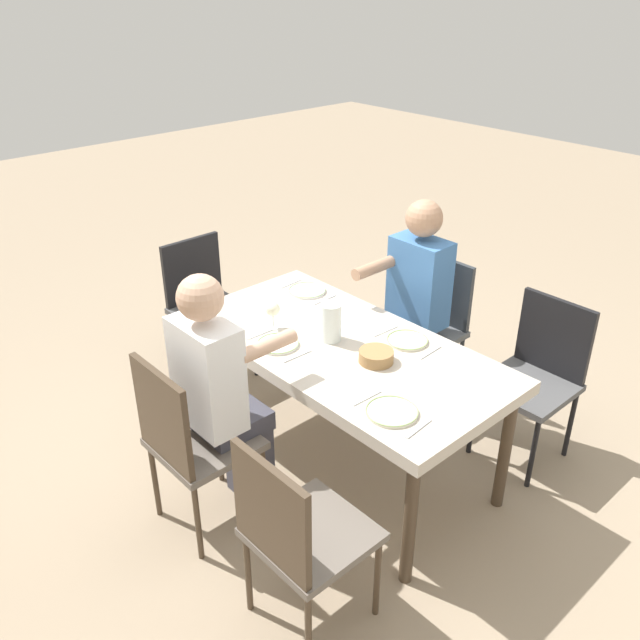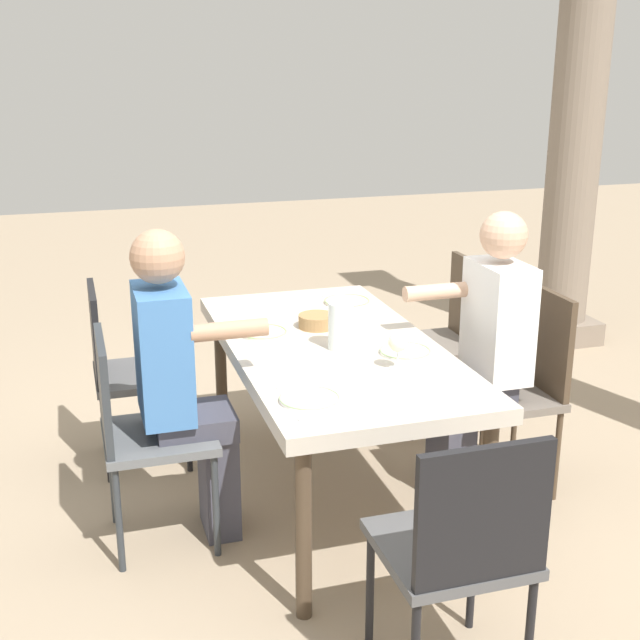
{
  "view_description": "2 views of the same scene",
  "coord_description": "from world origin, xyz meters",
  "px_view_note": "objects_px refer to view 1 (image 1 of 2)",
  "views": [
    {
      "loc": [
        -2.09,
        2.06,
        2.44
      ],
      "look_at": [
        0.1,
        0.06,
        0.87
      ],
      "focal_mm": 37.34,
      "sensor_mm": 36.0,
      "label": 1
    },
    {
      "loc": [
        3.28,
        -1.05,
        1.94
      ],
      "look_at": [
        -0.03,
        -0.05,
        0.85
      ],
      "focal_mm": 47.09,
      "sensor_mm": 36.0,
      "label": 2
    }
  ],
  "objects_px": {
    "chair_head_east": "(204,299)",
    "plate_1": "(407,340)",
    "dining_table": "(343,355)",
    "chair_mid_south": "(428,320)",
    "water_pitcher": "(331,324)",
    "bread_basket": "(376,356)",
    "plate_2": "(278,344)",
    "plate_3": "(307,290)",
    "chair_mid_north": "(188,437)",
    "diner_woman_green": "(221,391)",
    "diner_man_white": "(411,303)",
    "chair_west_north": "(296,531)",
    "plate_0": "(392,412)",
    "wine_glass_2": "(273,310)",
    "chair_west_south": "(538,370)"
  },
  "relations": [
    {
      "from": "chair_head_east",
      "to": "plate_1",
      "type": "xyz_separation_m",
      "value": [
        -1.5,
        -0.26,
        0.22
      ]
    },
    {
      "from": "dining_table",
      "to": "chair_mid_south",
      "type": "distance_m",
      "value": 0.88
    },
    {
      "from": "water_pitcher",
      "to": "bread_basket",
      "type": "relative_size",
      "value": 1.19
    },
    {
      "from": "plate_2",
      "to": "plate_3",
      "type": "xyz_separation_m",
      "value": [
        0.37,
        -0.53,
        -0.0
      ]
    },
    {
      "from": "chair_mid_north",
      "to": "plate_1",
      "type": "xyz_separation_m",
      "value": [
        -0.33,
        -1.12,
        0.22
      ]
    },
    {
      "from": "chair_mid_north",
      "to": "diner_woman_green",
      "type": "xyz_separation_m",
      "value": [
        -0.0,
        -0.19,
        0.17
      ]
    },
    {
      "from": "diner_man_white",
      "to": "bread_basket",
      "type": "bearing_deg",
      "value": 118.03
    },
    {
      "from": "chair_mid_south",
      "to": "plate_1",
      "type": "xyz_separation_m",
      "value": [
        -0.33,
        0.6,
        0.23
      ]
    },
    {
      "from": "diner_man_white",
      "to": "chair_head_east",
      "type": "bearing_deg",
      "value": 30.26
    },
    {
      "from": "plate_1",
      "to": "water_pitcher",
      "type": "relative_size",
      "value": 1.04
    },
    {
      "from": "dining_table",
      "to": "chair_mid_south",
      "type": "relative_size",
      "value": 1.92
    },
    {
      "from": "dining_table",
      "to": "chair_west_north",
      "type": "height_order",
      "value": "chair_west_north"
    },
    {
      "from": "chair_west_north",
      "to": "plate_2",
      "type": "xyz_separation_m",
      "value": [
        0.85,
        -0.61,
        0.24
      ]
    },
    {
      "from": "plate_2",
      "to": "water_pitcher",
      "type": "relative_size",
      "value": 1.06
    },
    {
      "from": "dining_table",
      "to": "chair_head_east",
      "type": "relative_size",
      "value": 1.9
    },
    {
      "from": "chair_mid_north",
      "to": "plate_0",
      "type": "height_order",
      "value": "chair_mid_north"
    },
    {
      "from": "chair_west_north",
      "to": "chair_mid_north",
      "type": "height_order",
      "value": "chair_mid_north"
    },
    {
      "from": "diner_man_white",
      "to": "water_pitcher",
      "type": "relative_size",
      "value": 6.51
    },
    {
      "from": "chair_mid_north",
      "to": "diner_man_white",
      "type": "xyz_separation_m",
      "value": [
        0.0,
        -1.54,
        0.17
      ]
    },
    {
      "from": "plate_0",
      "to": "water_pitcher",
      "type": "distance_m",
      "value": 0.7
    },
    {
      "from": "chair_head_east",
      "to": "diner_woman_green",
      "type": "height_order",
      "value": "diner_woman_green"
    },
    {
      "from": "diner_man_white",
      "to": "plate_3",
      "type": "bearing_deg",
      "value": 41.49
    },
    {
      "from": "dining_table",
      "to": "chair_mid_south",
      "type": "height_order",
      "value": "chair_mid_south"
    },
    {
      "from": "plate_0",
      "to": "wine_glass_2",
      "type": "height_order",
      "value": "wine_glass_2"
    },
    {
      "from": "chair_west_south",
      "to": "plate_2",
      "type": "height_order",
      "value": "chair_west_south"
    },
    {
      "from": "chair_mid_south",
      "to": "water_pitcher",
      "type": "height_order",
      "value": "water_pitcher"
    },
    {
      "from": "chair_mid_south",
      "to": "bread_basket",
      "type": "distance_m",
      "value": 0.96
    },
    {
      "from": "plate_3",
      "to": "chair_west_north",
      "type": "bearing_deg",
      "value": 137.09
    },
    {
      "from": "chair_head_east",
      "to": "diner_woman_green",
      "type": "xyz_separation_m",
      "value": [
        -1.17,
        0.67,
        0.17
      ]
    },
    {
      "from": "chair_west_south",
      "to": "chair_head_east",
      "type": "distance_m",
      "value": 2.11
    },
    {
      "from": "chair_mid_north",
      "to": "plate_2",
      "type": "xyz_separation_m",
      "value": [
        0.09,
        -0.61,
        0.22
      ]
    },
    {
      "from": "chair_head_east",
      "to": "bread_basket",
      "type": "bearing_deg",
      "value": -179.94
    },
    {
      "from": "diner_woman_green",
      "to": "plate_2",
      "type": "relative_size",
      "value": 6.1
    },
    {
      "from": "chair_west_north",
      "to": "plate_3",
      "type": "bearing_deg",
      "value": -42.91
    },
    {
      "from": "chair_mid_south",
      "to": "plate_2",
      "type": "relative_size",
      "value": 4.23
    },
    {
      "from": "wine_glass_2",
      "to": "plate_2",
      "type": "bearing_deg",
      "value": 148.1
    },
    {
      "from": "plate_3",
      "to": "diner_woman_green",
      "type": "bearing_deg",
      "value": 116.2
    },
    {
      "from": "plate_0",
      "to": "chair_west_south",
      "type": "bearing_deg",
      "value": -93.25
    },
    {
      "from": "chair_west_north",
      "to": "chair_mid_south",
      "type": "height_order",
      "value": "chair_west_north"
    },
    {
      "from": "chair_head_east",
      "to": "wine_glass_2",
      "type": "bearing_deg",
      "value": 170.54
    },
    {
      "from": "diner_woman_green",
      "to": "wine_glass_2",
      "type": "bearing_deg",
      "value": -63.99
    },
    {
      "from": "wine_glass_2",
      "to": "water_pitcher",
      "type": "xyz_separation_m",
      "value": [
        -0.3,
        -0.14,
        -0.02
      ]
    },
    {
      "from": "plate_0",
      "to": "bread_basket",
      "type": "xyz_separation_m",
      "value": [
        0.34,
        -0.26,
        0.02
      ]
    },
    {
      "from": "plate_3",
      "to": "dining_table",
      "type": "bearing_deg",
      "value": 154.95
    },
    {
      "from": "bread_basket",
      "to": "chair_head_east",
      "type": "bearing_deg",
      "value": 0.06
    },
    {
      "from": "chair_west_north",
      "to": "chair_mid_north",
      "type": "relative_size",
      "value": 0.97
    },
    {
      "from": "chair_mid_south",
      "to": "plate_3",
      "type": "bearing_deg",
      "value": 51.71
    },
    {
      "from": "diner_man_white",
      "to": "plate_2",
      "type": "relative_size",
      "value": 6.14
    },
    {
      "from": "chair_head_east",
      "to": "bread_basket",
      "type": "xyz_separation_m",
      "value": [
        -1.52,
        -0.0,
        0.24
      ]
    },
    {
      "from": "plate_1",
      "to": "plate_3",
      "type": "bearing_deg",
      "value": -0.98
    }
  ]
}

